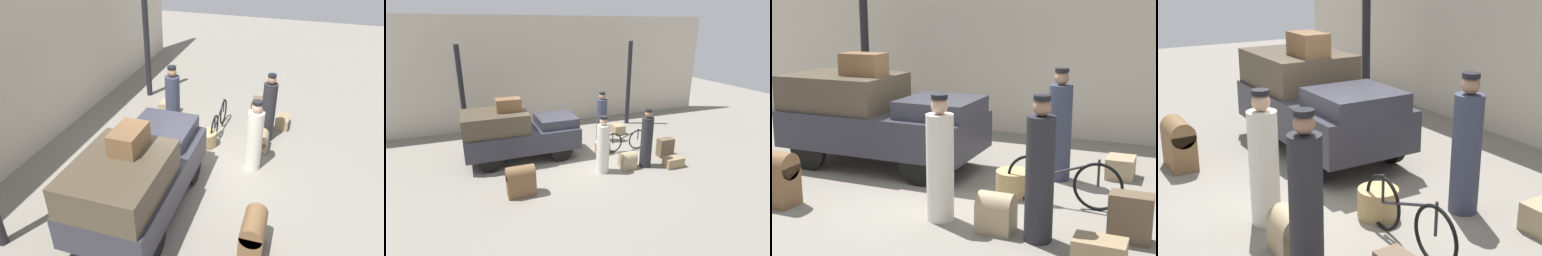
% 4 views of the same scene
% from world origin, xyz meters
% --- Properties ---
extents(ground_plane, '(30.00, 30.00, 0.00)m').
position_xyz_m(ground_plane, '(0.00, 0.00, 0.00)').
color(ground_plane, gray).
extents(station_building_facade, '(16.00, 0.15, 4.50)m').
position_xyz_m(station_building_facade, '(0.00, 4.08, 2.25)').
color(station_building_facade, beige).
rests_on(station_building_facade, ground).
extents(canopy_pillar_left, '(0.18, 0.18, 3.52)m').
position_xyz_m(canopy_pillar_left, '(-3.20, 2.68, 1.76)').
color(canopy_pillar_left, black).
rests_on(canopy_pillar_left, ground).
extents(truck, '(3.53, 1.60, 1.62)m').
position_xyz_m(truck, '(-1.70, 0.66, 0.89)').
color(truck, black).
rests_on(truck, ground).
extents(bicycle, '(1.68, 0.04, 0.74)m').
position_xyz_m(bicycle, '(1.85, -0.04, 0.36)').
color(bicycle, black).
rests_on(bicycle, ground).
extents(wicker_basket, '(0.53, 0.53, 0.38)m').
position_xyz_m(wicker_basket, '(1.05, 0.10, 0.19)').
color(wicker_basket, tan).
rests_on(wicker_basket, ground).
extents(conductor_in_dark_uniform, '(0.38, 0.38, 1.84)m').
position_xyz_m(conductor_in_dark_uniform, '(1.50, 1.14, 0.85)').
color(conductor_in_dark_uniform, '#33384C').
rests_on(conductor_in_dark_uniform, ground).
extents(porter_carrying_trunk, '(0.35, 0.35, 1.80)m').
position_xyz_m(porter_carrying_trunk, '(1.83, -1.31, 0.83)').
color(porter_carrying_trunk, '#232328').
rests_on(porter_carrying_trunk, ground).
extents(porter_lifting_near_truck, '(0.37, 0.37, 1.71)m').
position_xyz_m(porter_lifting_near_truck, '(0.44, -1.18, 0.78)').
color(porter_lifting_near_truck, silver).
rests_on(porter_lifting_near_truck, ground).
extents(trunk_wicker_pale, '(0.46, 0.37, 0.51)m').
position_xyz_m(trunk_wicker_pale, '(1.26, -1.24, 0.25)').
color(trunk_wicker_pale, '#9E8966').
rests_on(trunk_wicker_pale, ground).
extents(suitcase_tan_flat, '(0.71, 0.39, 0.80)m').
position_xyz_m(suitcase_tan_flat, '(-2.03, -1.60, 0.42)').
color(suitcase_tan_flat, brown).
rests_on(suitcase_tan_flat, ground).
extents(trunk_on_truck_roof, '(0.74, 0.48, 0.39)m').
position_xyz_m(trunk_on_truck_roof, '(-1.91, 0.66, 1.81)').
color(trunk_on_truck_roof, brown).
rests_on(trunk_on_truck_roof, truck).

